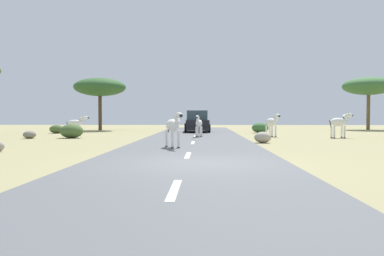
{
  "coord_description": "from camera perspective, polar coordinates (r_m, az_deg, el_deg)",
  "views": [
    {
      "loc": [
        0.13,
        -10.91,
        1.4
      ],
      "look_at": [
        -0.47,
        8.86,
        0.75
      ],
      "focal_mm": 35.99,
      "sensor_mm": 36.0,
      "label": 1
    }
  ],
  "objects": [
    {
      "name": "ground_plane",
      "position": [
        11.0,
        1.05,
        -5.41
      ],
      "size": [
        90.0,
        90.0,
        0.0
      ],
      "primitive_type": "plane",
      "color": "#998E60"
    },
    {
      "name": "tree_1",
      "position": [
        37.12,
        -13.49,
        5.88
      ],
      "size": [
        4.8,
        4.8,
        4.88
      ],
      "color": "#4C3823",
      "rests_on": "ground_plane"
    },
    {
      "name": "zebra_3",
      "position": [
        27.4,
        -16.79,
        0.65
      ],
      "size": [
        1.47,
        0.63,
        1.42
      ],
      "rotation": [
        0.0,
        0.0,
        4.97
      ],
      "color": "silver",
      "rests_on": "ground_plane"
    },
    {
      "name": "bush_3",
      "position": [
        31.21,
        10.07,
        0.03
      ],
      "size": [
        1.34,
        1.2,
        0.8
      ],
      "primitive_type": "ellipsoid",
      "color": "#386633",
      "rests_on": "ground_plane"
    },
    {
      "name": "road",
      "position": [
        11.01,
        -1.04,
        -5.27
      ],
      "size": [
        6.0,
        64.0,
        0.05
      ],
      "primitive_type": "cube",
      "color": "#56595B",
      "rests_on": "ground_plane"
    },
    {
      "name": "zebra_4",
      "position": [
        25.97,
        11.73,
        0.81
      ],
      "size": [
        0.89,
        1.56,
        1.56
      ],
      "rotation": [
        0.0,
        0.0,
        3.54
      ],
      "color": "silver",
      "rests_on": "ground_plane"
    },
    {
      "name": "bush_0",
      "position": [
        24.81,
        -17.42,
        -0.44
      ],
      "size": [
        1.42,
        1.28,
        0.85
      ],
      "primitive_type": "ellipsoid",
      "color": "#425B2D",
      "rests_on": "ground_plane"
    },
    {
      "name": "bush_1",
      "position": [
        31.66,
        -19.42,
        -0.16
      ],
      "size": [
        1.09,
        0.98,
        0.65
      ],
      "primitive_type": "ellipsoid",
      "color": "#425B2D",
      "rests_on": "ground_plane"
    },
    {
      "name": "zebra_1",
      "position": [
        25.38,
        21.01,
        0.77
      ],
      "size": [
        1.66,
        0.77,
        1.61
      ],
      "rotation": [
        0.0,
        0.0,
        5.0
      ],
      "color": "silver",
      "rests_on": "ground_plane"
    },
    {
      "name": "tree_4",
      "position": [
        41.39,
        24.71,
        5.64
      ],
      "size": [
        4.92,
        4.92,
        5.11
      ],
      "color": "brown",
      "rests_on": "ground_plane"
    },
    {
      "name": "zebra_0",
      "position": [
        15.96,
        -2.81,
        0.34
      ],
      "size": [
        0.94,
        1.52,
        1.54
      ],
      "rotation": [
        0.0,
        0.0,
        3.59
      ],
      "color": "silver",
      "rests_on": "road"
    },
    {
      "name": "rock_1",
      "position": [
        25.15,
        -22.94,
        -0.92
      ],
      "size": [
        0.77,
        0.71,
        0.47
      ],
      "primitive_type": "ellipsoid",
      "color": "gray",
      "rests_on": "ground_plane"
    },
    {
      "name": "lane_markings",
      "position": [
        10.02,
        -1.32,
        -5.83
      ],
      "size": [
        0.16,
        56.0,
        0.01
      ],
      "color": "silver",
      "rests_on": "road"
    },
    {
      "name": "car_1",
      "position": [
        40.15,
        0.82,
        1.1
      ],
      "size": [
        2.07,
        4.37,
        1.74
      ],
      "rotation": [
        0.0,
        0.0,
        3.13
      ],
      "color": "white",
      "rests_on": "road"
    },
    {
      "name": "car_0",
      "position": [
        31.36,
        0.71,
        0.88
      ],
      "size": [
        2.19,
        4.42,
        1.74
      ],
      "rotation": [
        0.0,
        0.0,
        3.19
      ],
      "color": "black",
      "rests_on": "road"
    },
    {
      "name": "rock_0",
      "position": [
        19.83,
        10.44,
        -1.36
      ],
      "size": [
        0.86,
        0.81,
        0.57
      ],
      "primitive_type": "ellipsoid",
      "color": "#A89E8C",
      "rests_on": "ground_plane"
    },
    {
      "name": "zebra_2",
      "position": [
        24.05,
        1.01,
        0.67
      ],
      "size": [
        0.52,
        1.49,
        1.4
      ],
      "rotation": [
        0.0,
        0.0,
        3.01
      ],
      "color": "silver",
      "rests_on": "road"
    }
  ]
}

